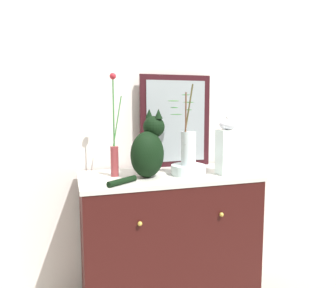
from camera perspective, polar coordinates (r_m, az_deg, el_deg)
wall_back at (r=2.19m, az=-2.54°, el=7.91°), size 4.40×0.08×2.60m
sideboard at (r=2.06m, az=0.00°, el=-17.01°), size 1.03×0.51×0.85m
mirror_leaning at (r=2.13m, az=1.34°, el=4.04°), size 0.48×0.03×0.60m
cat_sitting at (r=1.82m, az=-3.51°, el=-0.96°), size 0.39×0.31×0.39m
vase_slim_green at (r=1.87m, az=-9.44°, el=-0.89°), size 0.07×0.05×0.58m
bowl_porcelain at (r=1.91m, az=3.62°, el=-4.54°), size 0.20×0.20×0.06m
vase_glass_clear at (r=1.89m, az=3.56°, el=-0.16°), size 0.18×0.16×0.47m
jar_lidded_porcelain at (r=1.93m, az=10.40°, el=-0.66°), size 0.11×0.11×0.35m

